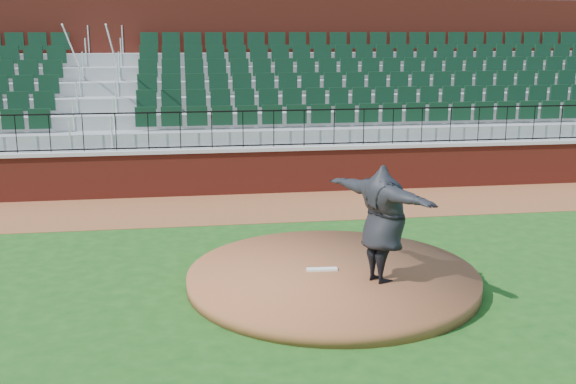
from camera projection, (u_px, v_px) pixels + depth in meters
The scene contains 10 objects.
ground at pixel (300, 279), 12.78m from camera, with size 90.00×90.00×0.00m, color #194614.
warning_track at pixel (266, 206), 17.98m from camera, with size 34.00×3.20×0.01m, color brown.
field_wall at pixel (259, 172), 19.38m from camera, with size 34.00×0.35×1.20m, color maroon.
wall_cap at pixel (259, 149), 19.23m from camera, with size 34.00×0.45×0.10m, color #B7B7B7.
wall_railing at pixel (258, 129), 19.11m from camera, with size 34.00×0.05×1.00m, color black, non-canonical shape.
seating_stands at pixel (249, 101), 21.62m from camera, with size 34.00×5.10×4.60m, color gray, non-canonical shape.
concourse_wall at pixel (241, 80), 24.21m from camera, with size 34.00×0.50×5.50m, color maroon.
pitchers_mound at pixel (333, 278), 12.48m from camera, with size 5.21×5.21×0.25m, color brown.
pitching_rubber at pixel (322, 269), 12.51m from camera, with size 0.55×0.14×0.04m, color white.
pitcher at pixel (383, 224), 11.77m from camera, with size 2.51×0.68×2.04m, color black.
Camera 1 is at (-2.01, -11.91, 4.49)m, focal length 43.38 mm.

